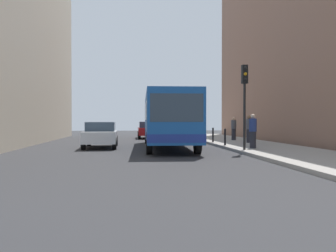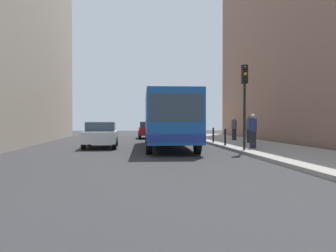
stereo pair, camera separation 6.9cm
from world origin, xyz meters
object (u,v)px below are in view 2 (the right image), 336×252
at_px(car_beside_bus, 101,134).
at_px(traffic_light, 245,91).
at_px(bollard_near, 225,137).
at_px(pedestrian_far_sidewalk, 234,129).
at_px(bollard_far, 204,133).
at_px(car_behind_bus, 149,130).
at_px(pedestrian_near_signal, 253,131).
at_px(bollard_mid, 213,135).
at_px(bus, 168,118).
at_px(pedestrian_mid_sidewalk, 249,129).

distance_m(car_beside_bus, traffic_light, 8.61).
bearing_deg(bollard_near, traffic_light, -88.20).
bearing_deg(pedestrian_far_sidewalk, bollard_far, -69.76).
bearing_deg(car_behind_bus, pedestrian_near_signal, 108.33).
bearing_deg(bollard_mid, car_beside_bus, -164.39).
xyz_separation_m(car_beside_bus, bollard_near, (7.09, -0.99, -0.16)).
distance_m(bollard_mid, pedestrian_near_signal, 5.41).
bearing_deg(pedestrian_near_signal, bollard_far, -104.82).
bearing_deg(car_behind_bus, bollard_near, 108.12).
distance_m(traffic_light, bollard_far, 9.43).
bearing_deg(bollard_mid, traffic_light, -89.07).
xyz_separation_m(bollard_mid, bollard_far, (0.00, 2.98, 0.00)).
relative_size(car_beside_bus, pedestrian_far_sidewalk, 2.62).
height_order(traffic_light, bollard_mid, traffic_light).
height_order(car_behind_bus, traffic_light, traffic_light).
distance_m(bus, bollard_far, 6.42).
relative_size(car_beside_bus, bollard_near, 4.65).
bearing_deg(car_beside_bus, pedestrian_mid_sidewalk, -173.53).
xyz_separation_m(car_behind_bus, bollard_near, (3.78, -11.83, -0.16)).
bearing_deg(bollard_far, pedestrian_mid_sidewalk, -60.50).
xyz_separation_m(car_beside_bus, traffic_light, (7.19, -4.17, 2.22)).
distance_m(bus, pedestrian_far_sidewalk, 7.32).
xyz_separation_m(bus, car_beside_bus, (-3.83, 0.46, -0.94)).
height_order(car_behind_bus, bollard_mid, car_behind_bus).
height_order(bollard_mid, pedestrian_far_sidewalk, pedestrian_far_sidewalk).
height_order(bollard_near, bollard_mid, same).
bearing_deg(traffic_light, bollard_mid, 90.93).
distance_m(bollard_mid, pedestrian_mid_sidewalk, 2.34).
xyz_separation_m(car_behind_bus, pedestrian_near_signal, (4.59, -14.18, 0.24)).
height_order(traffic_light, pedestrian_near_signal, traffic_light).
bearing_deg(bollard_far, bollard_mid, -90.00).
bearing_deg(car_beside_bus, pedestrian_far_sidewalk, -154.99).
bearing_deg(pedestrian_mid_sidewalk, bus, -171.58).
relative_size(bus, traffic_light, 2.71).
relative_size(car_beside_bus, pedestrian_mid_sidewalk, 2.50).
bearing_deg(pedestrian_far_sidewalk, traffic_light, 20.82).
distance_m(car_behind_bus, bollard_far, 6.99).
relative_size(car_behind_bus, traffic_light, 1.08).
xyz_separation_m(bollard_near, bollard_far, (0.00, 5.95, 0.00)).
bearing_deg(traffic_light, bollard_near, 91.80).
relative_size(pedestrian_near_signal, pedestrian_mid_sidewalk, 0.99).
height_order(car_beside_bus, pedestrian_near_signal, pedestrian_near_signal).
bearing_deg(car_behind_bus, bollard_far, 123.15).
bearing_deg(bollard_far, car_beside_bus, -145.05).
relative_size(traffic_light, bollard_far, 4.32).
xyz_separation_m(car_behind_bus, pedestrian_mid_sidewalk, (5.93, -9.67, 0.25)).
height_order(bollard_near, pedestrian_near_signal, pedestrian_near_signal).
relative_size(bus, car_behind_bus, 2.52).
height_order(bus, pedestrian_mid_sidewalk, bus).
height_order(pedestrian_near_signal, pedestrian_far_sidewalk, pedestrian_near_signal).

